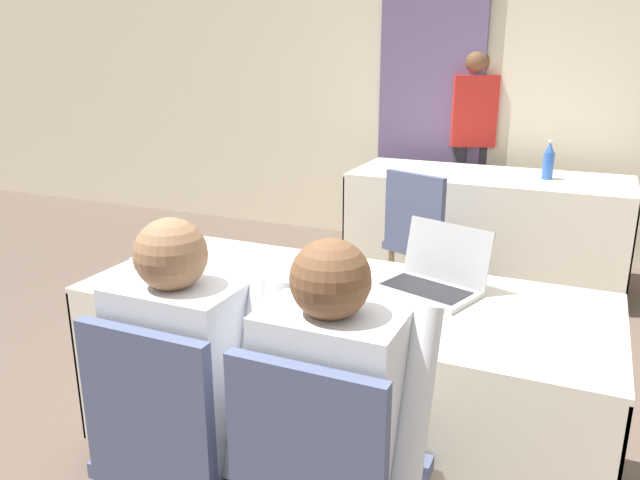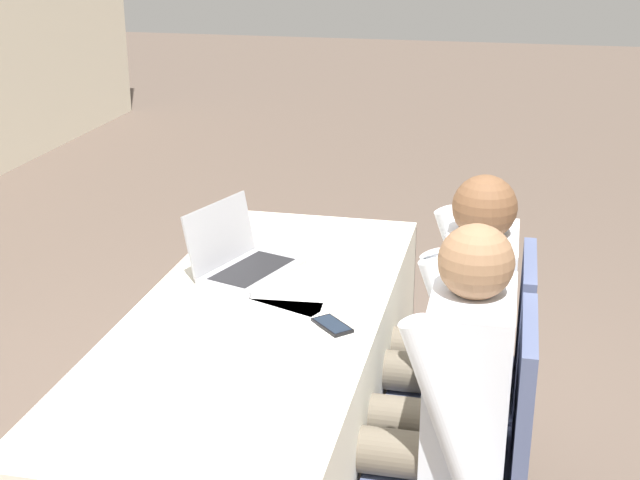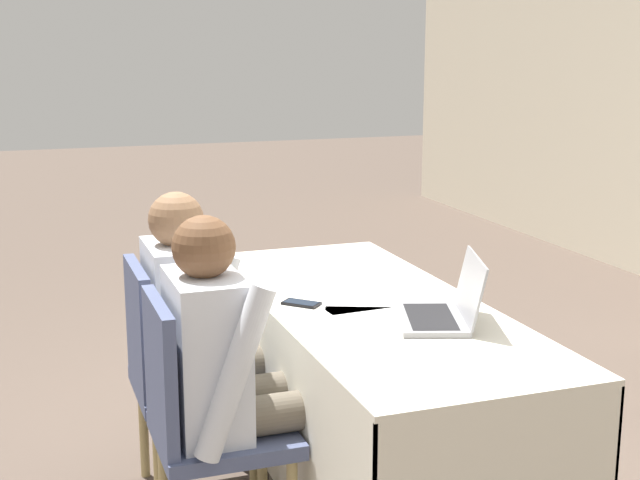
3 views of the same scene
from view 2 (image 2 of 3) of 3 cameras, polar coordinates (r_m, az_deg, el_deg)
conference_table_near at (r=2.85m, az=-3.95°, el=-7.89°), size 1.88×0.77×0.75m
laptop at (r=3.05m, az=-4.98°, el=-1.28°), size 0.41×0.36×0.23m
cell_phone at (r=2.66m, az=0.78°, el=-5.48°), size 0.14×0.14×0.01m
paper_beside_laptop at (r=2.87m, az=-1.78°, el=-3.54°), size 0.31×0.35×0.00m
paper_centre_table at (r=2.74m, az=-3.16°, el=-4.75°), size 0.23×0.31×0.00m
chair_near_left at (r=2.59m, az=9.79°, el=-13.12°), size 0.44×0.44×0.90m
chair_near_right at (r=2.99m, az=10.32°, el=-8.28°), size 0.44×0.44×0.90m
person_checkered_shirt at (r=2.51m, az=7.63°, el=-9.86°), size 0.50×0.52×1.16m
person_white_shirt at (r=2.92m, az=8.49°, el=-5.36°), size 0.50×0.52×1.16m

